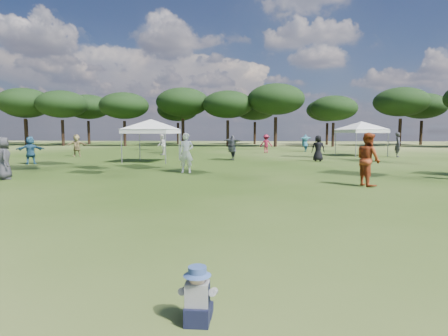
{
  "coord_description": "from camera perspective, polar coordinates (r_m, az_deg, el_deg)",
  "views": [
    {
      "loc": [
        0.38,
        -1.71,
        1.83
      ],
      "look_at": [
        0.07,
        2.53,
        1.42
      ],
      "focal_mm": 30.0,
      "sensor_mm": 36.0,
      "label": 1
    }
  ],
  "objects": [
    {
      "name": "tree_line",
      "position": [
        49.29,
        6.64,
        9.73
      ],
      "size": [
        108.78,
        17.63,
        7.77
      ],
      "color": "black",
      "rests_on": "ground"
    },
    {
      "name": "tent_left",
      "position": [
        23.08,
        -11.03,
        6.99
      ],
      "size": [
        5.69,
        5.69,
        2.87
      ],
      "rotation": [
        0.0,
        0.0,
        -0.1
      ],
      "color": "gray",
      "rests_on": "ground"
    },
    {
      "name": "tent_right",
      "position": [
        30.1,
        20.23,
        6.43
      ],
      "size": [
        5.45,
        5.45,
        2.88
      ],
      "rotation": [
        0.0,
        0.0,
        0.34
      ],
      "color": "gray",
      "rests_on": "ground"
    },
    {
      "name": "toddler",
      "position": [
        3.8,
        -4.01,
        -19.04
      ],
      "size": [
        0.37,
        0.41,
        0.56
      ],
      "rotation": [
        0.0,
        0.0,
        -0.01
      ],
      "color": "black",
      "rests_on": "ground"
    },
    {
      "name": "festival_crowd",
      "position": [
        23.48,
        4.94,
        3.08
      ],
      "size": [
        28.94,
        23.05,
        1.8
      ],
      "color": "maroon",
      "rests_on": "ground"
    }
  ]
}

